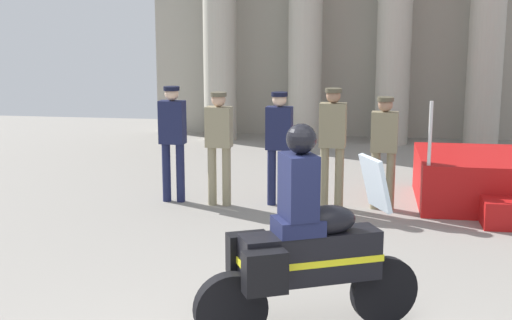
{
  "coord_description": "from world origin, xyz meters",
  "views": [
    {
      "loc": [
        0.56,
        -4.7,
        2.76
      ],
      "look_at": [
        -0.69,
        3.36,
        1.13
      ],
      "focal_mm": 49.78,
      "sensor_mm": 36.0,
      "label": 1
    }
  ],
  "objects_px": {
    "officer_in_row_0": "(173,134)",
    "officer_in_row_2": "(279,139)",
    "officer_in_row_4": "(384,144)",
    "officer_in_row_3": "(333,138)",
    "officer_in_row_1": "(219,139)",
    "motorcycle_with_rider": "(303,249)"
  },
  "relations": [
    {
      "from": "officer_in_row_0",
      "to": "officer_in_row_4",
      "type": "bearing_deg",
      "value": -175.39
    },
    {
      "from": "officer_in_row_1",
      "to": "officer_in_row_2",
      "type": "bearing_deg",
      "value": -166.59
    },
    {
      "from": "motorcycle_with_rider",
      "to": "officer_in_row_0",
      "type": "bearing_deg",
      "value": 92.92
    },
    {
      "from": "officer_in_row_0",
      "to": "officer_in_row_2",
      "type": "height_order",
      "value": "officer_in_row_0"
    },
    {
      "from": "officer_in_row_1",
      "to": "officer_in_row_4",
      "type": "xyz_separation_m",
      "value": [
        2.41,
        0.16,
        -0.03
      ]
    },
    {
      "from": "officer_in_row_4",
      "to": "motorcycle_with_rider",
      "type": "distance_m",
      "value": 4.5
    },
    {
      "from": "officer_in_row_2",
      "to": "officer_in_row_4",
      "type": "bearing_deg",
      "value": -175.85
    },
    {
      "from": "officer_in_row_2",
      "to": "officer_in_row_3",
      "type": "xyz_separation_m",
      "value": [
        0.79,
        -0.05,
        0.05
      ]
    },
    {
      "from": "officer_in_row_0",
      "to": "officer_in_row_1",
      "type": "relative_size",
      "value": 1.04
    },
    {
      "from": "officer_in_row_1",
      "to": "officer_in_row_3",
      "type": "relative_size",
      "value": 0.96
    },
    {
      "from": "officer_in_row_3",
      "to": "officer_in_row_1",
      "type": "bearing_deg",
      "value": 7.31
    },
    {
      "from": "officer_in_row_4",
      "to": "officer_in_row_2",
      "type": "bearing_deg",
      "value": 4.15
    },
    {
      "from": "officer_in_row_1",
      "to": "motorcycle_with_rider",
      "type": "xyz_separation_m",
      "value": [
        1.63,
        -4.26,
        -0.21
      ]
    },
    {
      "from": "officer_in_row_3",
      "to": "motorcycle_with_rider",
      "type": "height_order",
      "value": "motorcycle_with_rider"
    },
    {
      "from": "officer_in_row_1",
      "to": "officer_in_row_3",
      "type": "bearing_deg",
      "value": -172.69
    },
    {
      "from": "officer_in_row_0",
      "to": "motorcycle_with_rider",
      "type": "bearing_deg",
      "value": 122.24
    },
    {
      "from": "officer_in_row_0",
      "to": "officer_in_row_3",
      "type": "relative_size",
      "value": 0.99
    },
    {
      "from": "officer_in_row_2",
      "to": "motorcycle_with_rider",
      "type": "relative_size",
      "value": 0.88
    },
    {
      "from": "officer_in_row_1",
      "to": "officer_in_row_4",
      "type": "distance_m",
      "value": 2.42
    },
    {
      "from": "officer_in_row_1",
      "to": "motorcycle_with_rider",
      "type": "height_order",
      "value": "motorcycle_with_rider"
    },
    {
      "from": "officer_in_row_2",
      "to": "officer_in_row_3",
      "type": "bearing_deg",
      "value": -179.58
    },
    {
      "from": "officer_in_row_4",
      "to": "officer_in_row_1",
      "type": "bearing_deg",
      "value": 7.56
    }
  ]
}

